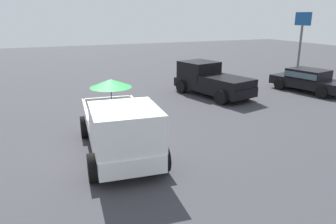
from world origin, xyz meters
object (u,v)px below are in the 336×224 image
object	(u,v)px
pickup_truck_main	(120,128)
pickup_truck_red	(210,80)
parked_sedan_near	(309,79)
motel_sign	(302,32)

from	to	relation	value
pickup_truck_main	pickup_truck_red	xyz separation A→B (m)	(-6.10, 6.87, -0.11)
pickup_truck_red	parked_sedan_near	xyz separation A→B (m)	(1.52, 5.76, -0.13)
pickup_truck_main	parked_sedan_near	world-z (taller)	pickup_truck_main
pickup_truck_red	parked_sedan_near	world-z (taller)	pickup_truck_red
pickup_truck_red	motel_sign	size ratio (longest dim) A/B	1.12
pickup_truck_main	parked_sedan_near	bearing A→B (deg)	115.86
pickup_truck_red	motel_sign	world-z (taller)	motel_sign
pickup_truck_main	pickup_truck_red	distance (m)	9.19
pickup_truck_red	parked_sedan_near	bearing A→B (deg)	-117.67
pickup_truck_main	motel_sign	world-z (taller)	motel_sign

